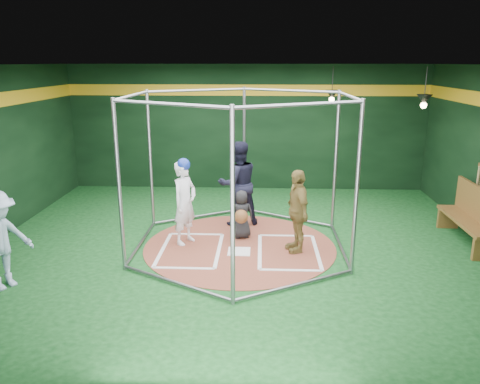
{
  "coord_description": "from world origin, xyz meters",
  "views": [
    {
      "loc": [
        0.39,
        -8.68,
        3.55
      ],
      "look_at": [
        0.0,
        0.1,
        1.1
      ],
      "focal_mm": 35.0,
      "sensor_mm": 36.0,
      "label": 1
    }
  ],
  "objects_px": {
    "visitor_leopard": "(297,211)",
    "dugout_bench": "(472,215)",
    "umpire": "(238,184)",
    "batter_figure": "(185,201)"
  },
  "relations": [
    {
      "from": "dugout_bench",
      "to": "batter_figure",
      "type": "bearing_deg",
      "value": -177.35
    },
    {
      "from": "umpire",
      "to": "dugout_bench",
      "type": "relative_size",
      "value": 0.95
    },
    {
      "from": "visitor_leopard",
      "to": "umpire",
      "type": "xyz_separation_m",
      "value": [
        -1.2,
        1.47,
        0.14
      ]
    },
    {
      "from": "batter_figure",
      "to": "visitor_leopard",
      "type": "relative_size",
      "value": 1.08
    },
    {
      "from": "visitor_leopard",
      "to": "umpire",
      "type": "distance_m",
      "value": 1.9
    },
    {
      "from": "visitor_leopard",
      "to": "umpire",
      "type": "relative_size",
      "value": 0.85
    },
    {
      "from": "umpire",
      "to": "dugout_bench",
      "type": "distance_m",
      "value": 4.83
    },
    {
      "from": "visitor_leopard",
      "to": "umpire",
      "type": "height_order",
      "value": "umpire"
    },
    {
      "from": "umpire",
      "to": "dugout_bench",
      "type": "bearing_deg",
      "value": 147.35
    },
    {
      "from": "visitor_leopard",
      "to": "dugout_bench",
      "type": "height_order",
      "value": "visitor_leopard"
    }
  ]
}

